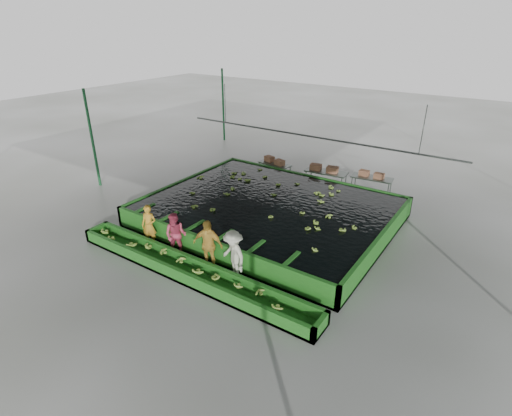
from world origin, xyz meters
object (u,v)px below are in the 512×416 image
Objects in this scene: flotation_tank at (269,211)px; packing_table_mid at (326,180)px; worker_a at (149,225)px; box_stack_left at (274,163)px; sorting_trough at (189,270)px; packing_table_right at (371,186)px; worker_c at (208,245)px; box_stack_right at (371,177)px; worker_b at (176,235)px; packing_table_left at (275,171)px; box_stack_mid at (324,171)px; worker_d at (233,255)px.

packing_table_mid is (0.47, 4.74, 0.03)m from flotation_tank.
worker_a is 8.97m from box_stack_left.
packing_table_right reaches higher than sorting_trough.
packing_table_right is at bearing 16.08° from packing_table_mid.
sorting_trough is 10.13m from box_stack_left.
worker_c is at bearing 74.53° from sorting_trough.
box_stack_right reaches higher than sorting_trough.
worker_b is 9.03m from packing_table_left.
worker_c is at bearing -90.82° from box_stack_mid.
worker_c reaches higher than box_stack_mid.
worker_d is 0.98× the size of packing_table_left.
worker_d reaches higher than packing_table_mid.
flotation_tank is 5.30m from packing_table_left.
packing_table_right is (1.34, 9.67, -0.45)m from worker_d.
box_stack_left is at bearing -172.07° from box_stack_right.
box_stack_mid reaches higher than flotation_tank.
worker_c is 1.52× the size of box_stack_right.
packing_table_right is at bearing 16.45° from box_stack_mid.
worker_a is 1.34× the size of box_stack_right.
box_stack_right is (2.25, 0.71, -0.06)m from box_stack_mid.
packing_table_right is at bearing 8.01° from packing_table_left.
flotation_tank is 5.44× the size of packing_table_left.
worker_d is at bearing -83.83° from box_stack_mid.
box_stack_mid reaches higher than box_stack_left.
sorting_trough is at bearing -104.27° from packing_table_right.
worker_b is 9.07m from box_stack_left.
worker_b is 10.46m from box_stack_right.
box_stack_right is at bearing 17.21° from packing_table_mid.
flotation_tank reaches higher than packing_table_left.
box_stack_mid is at bearing 87.95° from sorting_trough.
worker_c reaches higher than packing_table_mid.
worker_b is 1.27× the size of box_stack_left.
packing_table_mid is at bearing -163.92° from packing_table_right.
worker_d is 1.25× the size of box_stack_mid.
box_stack_mid is (0.13, 8.99, 0.02)m from worker_c.
box_stack_left reaches higher than sorting_trough.
worker_b is 0.80× the size of packing_table_mid.
worker_c is 0.89× the size of packing_table_mid.
flotation_tank is 5.37m from box_stack_left.
worker_a is 1.41m from worker_b.
sorting_trough is 10.84m from box_stack_right.
packing_table_mid is 1.06× the size of packing_table_right.
worker_b is at bearing -156.78° from worker_d.
worker_c is at bearing -72.47° from box_stack_left.
packing_table_mid is 1.58× the size of box_stack_left.
flotation_tank is 4.73m from box_stack_mid.
worker_b is (1.41, 0.00, 0.02)m from worker_a.
packing_table_right reaches higher than packing_table_left.
worker_d is at bearing -72.92° from flotation_tank.
worker_b is 0.95× the size of worker_d.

